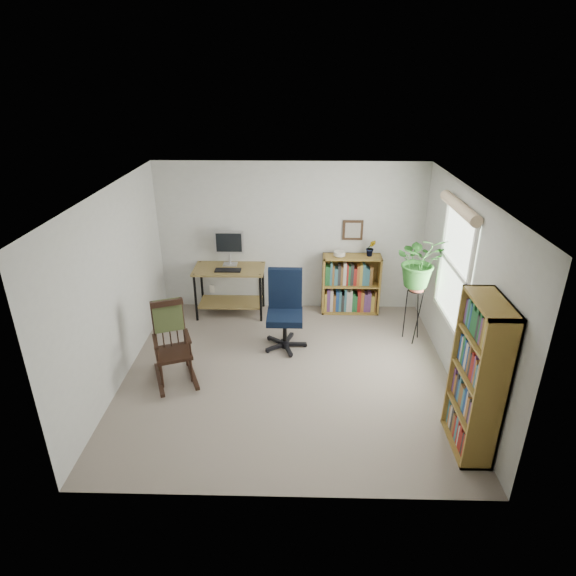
{
  "coord_description": "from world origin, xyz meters",
  "views": [
    {
      "loc": [
        0.14,
        -5.27,
        3.62
      ],
      "look_at": [
        0.0,
        0.4,
        1.05
      ],
      "focal_mm": 30.0,
      "sensor_mm": 36.0,
      "label": 1
    }
  ],
  "objects_px": {
    "rocking_chair": "(172,343)",
    "desk": "(230,291)",
    "office_chair": "(285,311)",
    "low_bookshelf": "(351,284)",
    "tall_bookshelf": "(477,378)"
  },
  "relations": [
    {
      "from": "office_chair",
      "to": "low_bookshelf",
      "type": "xyz_separation_m",
      "value": [
        1.03,
        1.15,
        -0.09
      ]
    },
    {
      "from": "office_chair",
      "to": "rocking_chair",
      "type": "distance_m",
      "value": 1.6
    },
    {
      "from": "desk",
      "to": "rocking_chair",
      "type": "relative_size",
      "value": 1.05
    },
    {
      "from": "tall_bookshelf",
      "to": "rocking_chair",
      "type": "bearing_deg",
      "value": 161.62
    },
    {
      "from": "low_bookshelf",
      "to": "tall_bookshelf",
      "type": "distance_m",
      "value": 3.24
    },
    {
      "from": "desk",
      "to": "tall_bookshelf",
      "type": "bearing_deg",
      "value": -45.82
    },
    {
      "from": "desk",
      "to": "low_bookshelf",
      "type": "height_order",
      "value": "low_bookshelf"
    },
    {
      "from": "rocking_chair",
      "to": "low_bookshelf",
      "type": "xyz_separation_m",
      "value": [
        2.41,
        1.97,
        -0.04
      ]
    },
    {
      "from": "desk",
      "to": "rocking_chair",
      "type": "xyz_separation_m",
      "value": [
        -0.47,
        -1.85,
        0.13
      ]
    },
    {
      "from": "tall_bookshelf",
      "to": "office_chair",
      "type": "bearing_deg",
      "value": 135.56
    },
    {
      "from": "office_chair",
      "to": "rocking_chair",
      "type": "xyz_separation_m",
      "value": [
        -1.38,
        -0.82,
        -0.04
      ]
    },
    {
      "from": "rocking_chair",
      "to": "office_chair",
      "type": "bearing_deg",
      "value": 9.64
    },
    {
      "from": "rocking_chair",
      "to": "desk",
      "type": "bearing_deg",
      "value": 54.59
    },
    {
      "from": "low_bookshelf",
      "to": "tall_bookshelf",
      "type": "bearing_deg",
      "value": -72.98
    },
    {
      "from": "low_bookshelf",
      "to": "tall_bookshelf",
      "type": "height_order",
      "value": "tall_bookshelf"
    }
  ]
}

